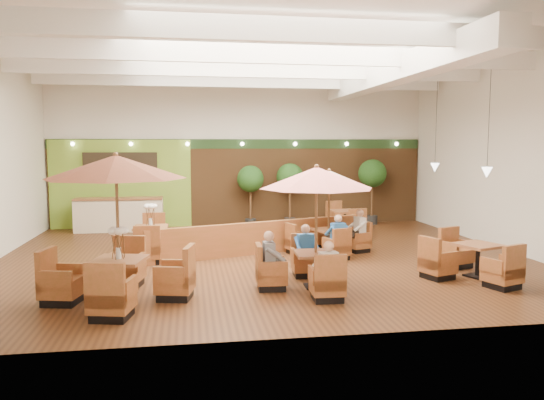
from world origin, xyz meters
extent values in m
plane|color=#381E0F|center=(0.00, 0.00, 0.00)|extent=(14.00, 14.00, 0.00)
cube|color=silver|center=(0.00, 6.00, 2.75)|extent=(14.00, 0.04, 5.50)
cube|color=silver|center=(0.00, -6.00, 2.75)|extent=(14.00, 0.04, 5.50)
cube|color=silver|center=(7.00, 0.00, 2.75)|extent=(0.04, 12.00, 5.50)
cube|color=white|center=(0.00, 0.00, 5.50)|extent=(14.00, 12.00, 0.04)
cube|color=brown|center=(0.00, 5.94, 1.60)|extent=(13.90, 0.10, 3.20)
cube|color=#1E3819|center=(0.00, 5.93, 3.05)|extent=(13.90, 0.12, 0.35)
cube|color=olive|center=(-4.40, 5.88, 1.60)|extent=(5.00, 0.08, 3.20)
cube|color=black|center=(-4.40, 5.80, 2.40)|extent=(2.60, 0.08, 0.70)
cube|color=white|center=(3.50, 0.00, 4.95)|extent=(0.60, 11.00, 0.60)
cube|color=white|center=(0.00, -4.00, 5.15)|extent=(13.60, 0.12, 0.45)
cube|color=white|center=(0.00, -1.30, 5.15)|extent=(13.60, 0.12, 0.45)
cube|color=white|center=(0.00, 1.30, 5.15)|extent=(13.60, 0.12, 0.45)
cube|color=white|center=(0.00, 4.00, 5.15)|extent=(13.60, 0.12, 0.45)
cylinder|color=black|center=(5.80, -1.00, 3.90)|extent=(0.01, 0.01, 3.20)
cone|color=white|center=(5.80, -1.00, 2.30)|extent=(0.28, 0.28, 0.28)
cylinder|color=black|center=(5.80, 2.00, 3.90)|extent=(0.01, 0.01, 3.20)
cone|color=white|center=(5.80, 2.00, 2.30)|extent=(0.28, 0.28, 0.28)
sphere|color=#FFEAC6|center=(-6.00, 5.70, 3.05)|extent=(0.14, 0.14, 0.14)
sphere|color=#FFEAC6|center=(-4.00, 5.70, 3.05)|extent=(0.14, 0.14, 0.14)
sphere|color=#FFEAC6|center=(-2.00, 5.70, 3.05)|extent=(0.14, 0.14, 0.14)
sphere|color=#FFEAC6|center=(0.00, 5.70, 3.05)|extent=(0.14, 0.14, 0.14)
sphere|color=#FFEAC6|center=(2.00, 5.70, 3.05)|extent=(0.14, 0.14, 0.14)
sphere|color=#FFEAC6|center=(4.00, 5.70, 3.05)|extent=(0.14, 0.14, 0.14)
sphere|color=#FFEAC6|center=(6.00, 5.70, 3.05)|extent=(0.14, 0.14, 0.14)
cube|color=beige|center=(-4.40, 5.10, 0.55)|extent=(3.00, 0.70, 1.10)
cube|color=brown|center=(-4.40, 5.10, 1.15)|extent=(3.00, 0.75, 0.06)
cube|color=brown|center=(-0.05, 0.51, 0.45)|extent=(6.19, 2.21, 0.90)
cube|color=brown|center=(-3.33, -3.53, 0.80)|extent=(1.13, 1.13, 0.07)
cylinder|color=black|center=(-3.33, -3.53, 0.41)|extent=(0.11, 0.11, 0.74)
cube|color=black|center=(-3.33, -3.53, 0.02)|extent=(0.60, 0.60, 0.04)
cube|color=brown|center=(-3.33, -4.59, 0.33)|extent=(0.82, 0.82, 0.36)
cube|color=brown|center=(-3.27, -4.87, 0.67)|extent=(0.70, 0.26, 0.78)
cube|color=brown|center=(-3.64, -4.52, 0.56)|extent=(0.22, 0.62, 0.31)
cube|color=brown|center=(-3.01, -4.66, 0.56)|extent=(0.22, 0.62, 0.31)
cube|color=black|center=(-3.33, -4.59, 0.08)|extent=(0.73, 0.73, 0.16)
cube|color=brown|center=(-3.33, -2.47, 0.33)|extent=(0.82, 0.82, 0.36)
cube|color=brown|center=(-3.39, -2.19, 0.67)|extent=(0.70, 0.26, 0.78)
cube|color=brown|center=(-3.01, -2.54, 0.56)|extent=(0.22, 0.62, 0.31)
cube|color=brown|center=(-3.64, -2.40, 0.56)|extent=(0.22, 0.62, 0.31)
cube|color=black|center=(-3.33, -2.47, 0.08)|extent=(0.73, 0.73, 0.16)
cube|color=brown|center=(-4.39, -3.53, 0.33)|extent=(0.82, 0.82, 0.36)
cube|color=brown|center=(-4.10, -3.47, 0.67)|extent=(0.26, 0.70, 0.78)
cube|color=brown|center=(-4.32, -3.21, 0.56)|extent=(0.62, 0.22, 0.31)
cube|color=brown|center=(-4.46, -3.85, 0.56)|extent=(0.62, 0.22, 0.31)
cube|color=black|center=(-4.39, -3.53, 0.08)|extent=(0.73, 0.73, 0.16)
cube|color=brown|center=(-2.27, -3.53, 0.33)|extent=(0.82, 0.82, 0.36)
cube|color=brown|center=(-2.55, -3.59, 0.67)|extent=(0.26, 0.70, 0.78)
cube|color=brown|center=(-2.34, -3.85, 0.56)|extent=(0.62, 0.22, 0.31)
cube|color=brown|center=(-2.20, -3.21, 0.56)|extent=(0.62, 0.22, 0.31)
cube|color=black|center=(-2.27, -3.53, 0.08)|extent=(0.73, 0.73, 0.16)
cylinder|color=brown|center=(-3.33, -3.53, 1.40)|extent=(0.06, 0.06, 2.79)
cone|color=#5A2B1A|center=(-3.33, -3.53, 2.61)|extent=(2.68, 2.68, 0.45)
sphere|color=brown|center=(-3.33, -3.53, 2.84)|extent=(0.10, 0.10, 0.10)
cylinder|color=silver|center=(-3.33, -3.53, 0.95)|extent=(0.10, 0.10, 0.22)
cube|color=brown|center=(0.67, -3.14, 0.73)|extent=(0.89, 0.89, 0.06)
cylinder|color=black|center=(0.67, -3.14, 0.37)|extent=(0.10, 0.10, 0.67)
cube|color=black|center=(0.67, -3.14, 0.02)|extent=(0.47, 0.47, 0.04)
cube|color=brown|center=(0.67, -4.10, 0.30)|extent=(0.65, 0.65, 0.32)
cube|color=brown|center=(0.68, -4.36, 0.61)|extent=(0.63, 0.13, 0.71)
cube|color=brown|center=(0.38, -4.09, 0.50)|extent=(0.10, 0.56, 0.28)
cube|color=brown|center=(0.96, -4.11, 0.50)|extent=(0.10, 0.56, 0.28)
cube|color=black|center=(0.67, -4.10, 0.07)|extent=(0.58, 0.58, 0.14)
cube|color=brown|center=(0.67, -2.18, 0.30)|extent=(0.65, 0.65, 0.32)
cube|color=brown|center=(0.66, -1.92, 0.61)|extent=(0.63, 0.13, 0.71)
cube|color=brown|center=(0.96, -2.20, 0.50)|extent=(0.10, 0.56, 0.28)
cube|color=brown|center=(0.38, -2.17, 0.50)|extent=(0.10, 0.56, 0.28)
cube|color=black|center=(0.67, -2.18, 0.07)|extent=(0.58, 0.58, 0.14)
cube|color=brown|center=(-0.29, -3.14, 0.30)|extent=(0.65, 0.65, 0.32)
cube|color=brown|center=(-0.02, -3.13, 0.61)|extent=(0.13, 0.63, 0.71)
cube|color=brown|center=(-0.27, -2.85, 0.50)|extent=(0.56, 0.10, 0.28)
cube|color=brown|center=(-0.30, -3.43, 0.50)|extent=(0.56, 0.10, 0.28)
cube|color=black|center=(-0.29, -3.14, 0.07)|extent=(0.58, 0.58, 0.14)
cylinder|color=brown|center=(0.67, -3.14, 1.26)|extent=(0.06, 0.06, 2.52)
cone|color=#DE706B|center=(0.67, -3.14, 2.34)|extent=(2.42, 2.42, 0.45)
sphere|color=brown|center=(0.67, -3.14, 2.57)|extent=(0.10, 0.10, 0.10)
cube|color=brown|center=(1.88, 0.32, 0.65)|extent=(0.97, 0.97, 0.05)
cylinder|color=black|center=(1.88, 0.32, 0.34)|extent=(0.09, 0.09, 0.60)
cube|color=black|center=(1.88, 0.32, 0.02)|extent=(0.52, 0.52, 0.04)
cube|color=brown|center=(1.88, -0.54, 0.27)|extent=(0.71, 0.71, 0.29)
cube|color=brown|center=(1.80, -0.77, 0.55)|extent=(0.56, 0.26, 0.64)
cube|color=brown|center=(1.63, -0.62, 0.45)|extent=(0.22, 0.50, 0.25)
cube|color=brown|center=(2.13, -0.46, 0.45)|extent=(0.22, 0.50, 0.25)
cube|color=black|center=(1.88, -0.54, 0.06)|extent=(0.63, 0.63, 0.13)
cube|color=brown|center=(1.88, 1.18, 0.27)|extent=(0.71, 0.71, 0.29)
cube|color=brown|center=(1.95, 1.41, 0.55)|extent=(0.56, 0.26, 0.64)
cube|color=brown|center=(2.13, 1.27, 0.45)|extent=(0.22, 0.50, 0.25)
cube|color=brown|center=(1.63, 1.10, 0.45)|extent=(0.22, 0.50, 0.25)
cube|color=black|center=(1.88, 1.18, 0.06)|extent=(0.63, 0.63, 0.13)
cube|color=brown|center=(1.01, 0.32, 0.27)|extent=(0.71, 0.71, 0.29)
cube|color=brown|center=(1.24, 0.25, 0.55)|extent=(0.26, 0.56, 0.64)
cube|color=brown|center=(0.93, 0.57, 0.45)|extent=(0.50, 0.22, 0.25)
cube|color=brown|center=(1.09, 0.07, 0.45)|extent=(0.50, 0.22, 0.25)
cube|color=black|center=(1.01, 0.32, 0.06)|extent=(0.63, 0.63, 0.13)
cube|color=brown|center=(2.74, 0.32, 0.27)|extent=(0.71, 0.71, 0.29)
cube|color=brown|center=(2.51, 0.39, 0.55)|extent=(0.26, 0.56, 0.64)
cube|color=brown|center=(2.82, 0.07, 0.45)|extent=(0.50, 0.22, 0.25)
cube|color=brown|center=(2.66, 0.57, 0.45)|extent=(0.50, 0.22, 0.25)
cube|color=black|center=(2.74, 0.32, 0.06)|extent=(0.63, 0.63, 0.13)
cylinder|color=brown|center=(1.88, 0.32, 1.14)|extent=(0.06, 0.06, 2.27)
cone|color=#D3B093|center=(1.88, 0.32, 2.09)|extent=(2.18, 2.18, 0.45)
sphere|color=brown|center=(1.88, 0.32, 2.32)|extent=(0.10, 0.10, 0.10)
cube|color=brown|center=(-3.02, 0.79, 0.77)|extent=(0.93, 0.93, 0.06)
cylinder|color=black|center=(-3.02, 0.79, 0.39)|extent=(0.11, 0.11, 0.70)
cube|color=black|center=(-3.02, 0.79, 0.02)|extent=(0.49, 0.49, 0.04)
cube|color=brown|center=(-3.02, -0.22, 0.32)|extent=(0.68, 0.68, 0.34)
cube|color=brown|center=(-3.02, -0.50, 0.64)|extent=(0.66, 0.12, 0.75)
cube|color=brown|center=(-3.33, -0.21, 0.53)|extent=(0.10, 0.59, 0.30)
cube|color=brown|center=(-2.71, -0.23, 0.53)|extent=(0.10, 0.59, 0.30)
cube|color=black|center=(-3.02, -0.22, 0.07)|extent=(0.60, 0.60, 0.15)
cube|color=brown|center=(-3.02, 1.81, 0.32)|extent=(0.68, 0.68, 0.34)
cube|color=brown|center=(-3.03, 2.08, 0.64)|extent=(0.66, 0.12, 0.75)
cube|color=brown|center=(-2.71, 1.80, 0.53)|extent=(0.10, 0.59, 0.30)
cube|color=brown|center=(-3.33, 1.81, 0.53)|extent=(0.10, 0.59, 0.30)
cube|color=black|center=(-3.02, 1.81, 0.07)|extent=(0.60, 0.60, 0.15)
cylinder|color=silver|center=(-3.02, 0.79, 0.91)|extent=(0.10, 0.10, 0.22)
cube|color=brown|center=(4.55, -2.85, 0.74)|extent=(1.11, 1.11, 0.06)
cylinder|color=black|center=(4.55, -2.85, 0.38)|extent=(0.10, 0.10, 0.68)
cube|color=black|center=(4.55, -2.85, 0.02)|extent=(0.59, 0.59, 0.04)
cube|color=brown|center=(4.55, -3.82, 0.31)|extent=(0.81, 0.81, 0.33)
cube|color=brown|center=(4.47, -4.08, 0.62)|extent=(0.63, 0.31, 0.72)
cube|color=brown|center=(4.27, -3.92, 0.51)|extent=(0.26, 0.56, 0.29)
cube|color=brown|center=(4.84, -3.73, 0.51)|extent=(0.26, 0.56, 0.29)
cube|color=black|center=(4.55, -3.82, 0.07)|extent=(0.72, 0.72, 0.14)
cube|color=brown|center=(4.55, -1.87, 0.31)|extent=(0.81, 0.81, 0.33)
cube|color=brown|center=(4.64, -1.62, 0.62)|extent=(0.63, 0.31, 0.72)
cube|color=brown|center=(4.84, -1.78, 0.51)|extent=(0.26, 0.56, 0.29)
cube|color=brown|center=(4.27, -1.97, 0.51)|extent=(0.26, 0.56, 0.29)
cube|color=black|center=(4.55, -1.87, 0.07)|extent=(0.72, 0.72, 0.14)
cube|color=brown|center=(3.58, -2.85, 0.31)|extent=(0.81, 0.81, 0.33)
cube|color=brown|center=(3.83, -2.94, 0.62)|extent=(0.31, 0.63, 0.72)
cube|color=brown|center=(3.48, -2.57, 0.51)|extent=(0.56, 0.26, 0.29)
cube|color=brown|center=(3.68, -3.13, 0.51)|extent=(0.56, 0.26, 0.29)
cube|color=black|center=(3.58, -2.85, 0.07)|extent=(0.72, 0.72, 0.14)
cube|color=brown|center=(3.35, 3.65, 0.73)|extent=(1.03, 1.03, 0.06)
cylinder|color=black|center=(3.35, 3.65, 0.38)|extent=(0.10, 0.10, 0.67)
cube|color=black|center=(3.35, 3.65, 0.02)|extent=(0.54, 0.54, 0.04)
cube|color=brown|center=(3.35, 2.68, 0.31)|extent=(0.75, 0.75, 0.33)
cube|color=brown|center=(3.30, 2.42, 0.61)|extent=(0.64, 0.23, 0.71)
cube|color=brown|center=(3.06, 2.62, 0.51)|extent=(0.20, 0.57, 0.29)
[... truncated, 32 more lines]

